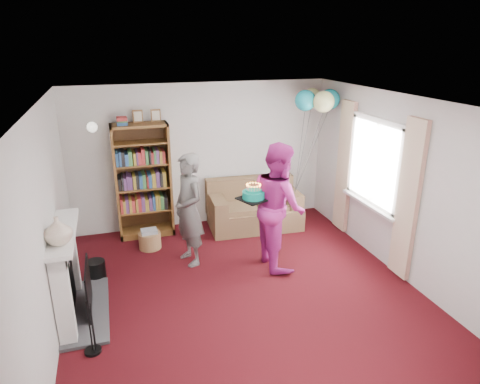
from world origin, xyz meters
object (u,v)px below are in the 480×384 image
object	(u,v)px
sofa	(253,209)
person_striped	(189,210)
bookcase	(143,182)
birthday_cake	(253,195)
person_magenta	(279,205)

from	to	relation	value
sofa	person_striped	distance (m)	1.74
sofa	person_striped	bearing A→B (deg)	-140.04
bookcase	sofa	world-z (taller)	bookcase
person_striped	birthday_cake	bearing A→B (deg)	45.41
sofa	birthday_cake	size ratio (longest dim) A/B	4.27
sofa	person_magenta	distance (m)	1.53
sofa	person_striped	xyz separation A→B (m)	(-1.33, -0.99, 0.52)
birthday_cake	sofa	bearing A→B (deg)	70.83
sofa	person_magenta	size ratio (longest dim) A/B	0.86
bookcase	birthday_cake	distance (m)	2.17
sofa	bookcase	bearing A→B (deg)	176.27
bookcase	sofa	xyz separation A→B (m)	(1.87, -0.24, -0.62)
person_magenta	bookcase	bearing A→B (deg)	47.47
bookcase	person_magenta	xyz separation A→B (m)	(1.77, -1.64, -0.02)
birthday_cake	person_magenta	bearing A→B (deg)	4.48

